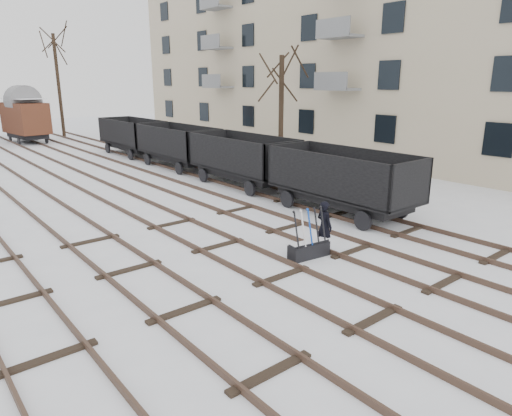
# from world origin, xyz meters

# --- Properties ---
(ground) EXTENTS (120.00, 120.00, 0.00)m
(ground) POSITION_xyz_m (0.00, 0.00, 0.00)
(ground) COLOR white
(ground) RESTS_ON ground
(tracks) EXTENTS (13.90, 52.00, 0.16)m
(tracks) POSITION_xyz_m (-0.00, 13.67, 0.07)
(tracks) COLOR black
(tracks) RESTS_ON ground
(apartment_block) EXTENTS (10.12, 45.00, 16.10)m
(apartment_block) POSITION_xyz_m (19.95, 14.00, 8.05)
(apartment_block) COLOR #C2AF95
(apartment_block) RESTS_ON ground
(ground_frame) EXTENTS (1.34, 0.57, 1.49)m
(ground_frame) POSITION_xyz_m (1.58, 0.54, 0.28)
(ground_frame) COLOR black
(ground_frame) RESTS_ON ground
(worker) EXTENTS (0.41, 0.60, 1.60)m
(worker) POSITION_xyz_m (2.33, 0.64, 0.80)
(worker) COLOR black
(worker) RESTS_ON ground
(freight_wagon_a) EXTENTS (2.44, 6.10, 2.49)m
(freight_wagon_a) POSITION_xyz_m (6.00, 3.09, 0.95)
(freight_wagon_a) COLOR black
(freight_wagon_a) RESTS_ON ground
(freight_wagon_b) EXTENTS (2.44, 6.10, 2.49)m
(freight_wagon_b) POSITION_xyz_m (6.00, 9.49, 0.95)
(freight_wagon_b) COLOR black
(freight_wagon_b) RESTS_ON ground
(freight_wagon_c) EXTENTS (2.44, 6.10, 2.49)m
(freight_wagon_c) POSITION_xyz_m (6.00, 15.89, 0.95)
(freight_wagon_c) COLOR black
(freight_wagon_c) RESTS_ON ground
(freight_wagon_d) EXTENTS (2.44, 6.10, 2.49)m
(freight_wagon_d) POSITION_xyz_m (6.00, 22.29, 0.95)
(freight_wagon_d) COLOR black
(freight_wagon_d) RESTS_ON ground
(box_van_wagon) EXTENTS (3.16, 5.12, 3.69)m
(box_van_wagon) POSITION_xyz_m (1.86, 34.10, 2.15)
(box_van_wagon) COLOR black
(box_van_wagon) RESTS_ON ground
(tree_near) EXTENTS (0.30, 0.30, 6.55)m
(tree_near) POSITION_xyz_m (11.19, 12.42, 3.28)
(tree_near) COLOR black
(tree_near) RESTS_ON ground
(tree_far_right) EXTENTS (0.30, 0.30, 9.16)m
(tree_far_right) POSITION_xyz_m (5.56, 36.53, 4.58)
(tree_far_right) COLOR black
(tree_far_right) RESTS_ON ground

